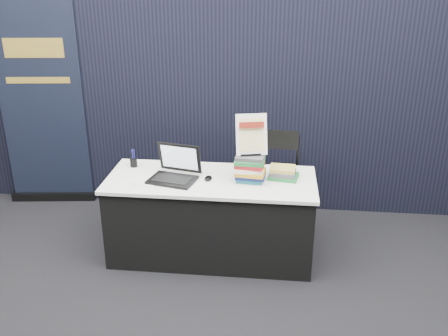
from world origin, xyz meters
TOP-DOWN VIEW (x-y plane):
  - floor at (0.00, 0.00)m, footprint 8.00×8.00m
  - wall_back at (0.00, 4.00)m, footprint 8.00×0.02m
  - drape_partition at (0.00, 1.60)m, footprint 6.00×0.08m
  - display_table at (0.00, 0.55)m, footprint 1.80×0.75m
  - laptop at (-0.32, 0.51)m, footprint 0.44×0.39m
  - mouse at (-0.02, 0.52)m, footprint 0.07×0.11m
  - brochure_left at (-0.55, 0.43)m, footprint 0.31×0.27m
  - brochure_mid at (-0.56, 0.47)m, footprint 0.33×0.29m
  - brochure_right at (-0.28, 0.52)m, footprint 0.41×0.37m
  - pen_cup at (-0.73, 0.74)m, footprint 0.08×0.08m
  - book_stack_tall at (0.34, 0.54)m, footprint 0.25×0.19m
  - book_stack_short at (0.62, 0.62)m, footprint 0.26×0.21m
  - info_sign at (0.34, 0.57)m, footprint 0.28×0.16m
  - pullup_banner at (-1.91, 1.50)m, footprint 0.93×0.21m
  - stacking_chair at (0.53, 0.88)m, footprint 0.50×0.50m

SIDE VIEW (x-z plane):
  - floor at x=0.00m, z-range 0.00..0.00m
  - display_table at x=0.00m, z-range 0.00..0.75m
  - stacking_chair at x=0.53m, z-range 0.06..1.10m
  - brochure_left at x=-0.55m, z-range 0.75..0.75m
  - brochure_mid at x=-0.56m, z-range 0.75..0.75m
  - brochure_right at x=-0.28m, z-range 0.75..0.75m
  - mouse at x=-0.02m, z-range 0.75..0.78m
  - pen_cup at x=-0.73m, z-range 0.75..0.83m
  - book_stack_short at x=0.62m, z-range 0.75..0.85m
  - laptop at x=-0.32m, z-range 0.67..0.96m
  - book_stack_tall at x=0.34m, z-range 0.75..0.98m
  - pullup_banner at x=-1.91m, z-range -0.12..2.05m
  - info_sign at x=0.34m, z-range 0.97..1.33m
  - drape_partition at x=0.00m, z-range 0.00..2.40m
  - wall_back at x=0.00m, z-range 0.00..3.50m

